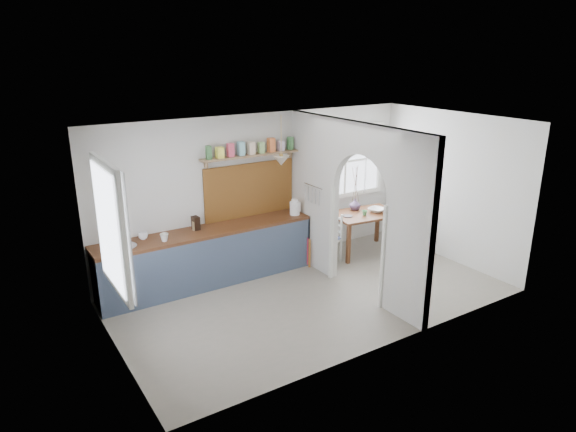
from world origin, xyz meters
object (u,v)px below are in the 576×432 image
chair_left (327,238)px  chair_right (405,222)px  vase (355,204)px  dining_table (364,232)px  kettle (295,207)px

chair_left → chair_right: chair_right is taller
chair_right → vase: vase is taller
dining_table → kettle: (-1.37, 0.23, 0.66)m
chair_right → vase: bearing=54.3°
chair_left → kettle: bearing=-126.1°
chair_left → chair_right: 1.80m
chair_left → dining_table: bearing=77.3°
kettle → dining_table: bearing=-17.7°
chair_right → dining_table: bearing=67.8°
vase → chair_right: bearing=-19.3°
dining_table → chair_right: 0.95m
kettle → chair_left: bearing=-31.7°
dining_table → vase: vase is taller
dining_table → chair_left: 0.85m
chair_right → kettle: (-2.32, 0.32, 0.60)m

